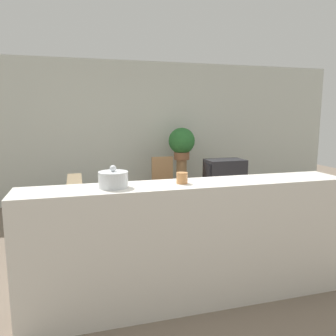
{
  "coord_description": "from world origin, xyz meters",
  "views": [
    {
      "loc": [
        -0.94,
        -2.98,
        1.68
      ],
      "look_at": [
        0.44,
        1.92,
        0.85
      ],
      "focal_mm": 35.0,
      "sensor_mm": 36.0,
      "label": 1
    }
  ],
  "objects_px": {
    "potted_plant": "(182,142)",
    "television": "(224,173)",
    "wooden_chair": "(164,181)",
    "couch": "(98,222)",
    "decorative_bowl": "(113,179)"
  },
  "relations": [
    {
      "from": "potted_plant",
      "to": "wooden_chair",
      "type": "bearing_deg",
      "value": -143.17
    },
    {
      "from": "television",
      "to": "wooden_chair",
      "type": "bearing_deg",
      "value": 157.76
    },
    {
      "from": "decorative_bowl",
      "to": "couch",
      "type": "bearing_deg",
      "value": 91.49
    },
    {
      "from": "potted_plant",
      "to": "television",
      "type": "bearing_deg",
      "value": -52.9
    },
    {
      "from": "wooden_chair",
      "to": "decorative_bowl",
      "type": "xyz_separation_m",
      "value": [
        -1.21,
        -2.95,
        0.66
      ]
    },
    {
      "from": "wooden_chair",
      "to": "potted_plant",
      "type": "height_order",
      "value": "potted_plant"
    },
    {
      "from": "television",
      "to": "wooden_chair",
      "type": "distance_m",
      "value": 1.08
    },
    {
      "from": "television",
      "to": "potted_plant",
      "type": "relative_size",
      "value": 1.12
    },
    {
      "from": "potted_plant",
      "to": "decorative_bowl",
      "type": "bearing_deg",
      "value": -116.69
    },
    {
      "from": "couch",
      "to": "television",
      "type": "relative_size",
      "value": 2.56
    },
    {
      "from": "couch",
      "to": "wooden_chair",
      "type": "xyz_separation_m",
      "value": [
        1.26,
        1.31,
        0.22
      ]
    },
    {
      "from": "television",
      "to": "decorative_bowl",
      "type": "bearing_deg",
      "value": -130.77
    },
    {
      "from": "potted_plant",
      "to": "couch",
      "type": "bearing_deg",
      "value": -135.92
    },
    {
      "from": "wooden_chair",
      "to": "decorative_bowl",
      "type": "height_order",
      "value": "decorative_bowl"
    },
    {
      "from": "television",
      "to": "couch",
      "type": "bearing_deg",
      "value": -157.91
    }
  ]
}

